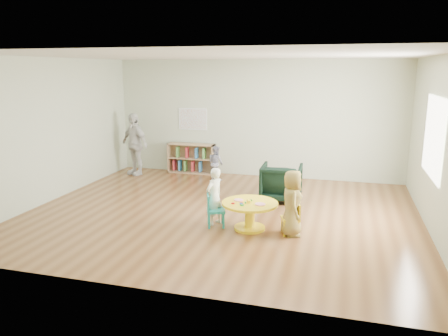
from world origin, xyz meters
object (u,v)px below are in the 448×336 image
object	(u,v)px
adult_caretaker	(135,144)
toddler	(216,163)
kid_chair_right	(293,218)
child_right	(292,203)
activity_table	(250,211)
child_left	(214,196)
bookshelf	(191,158)
kid_chair_left	(213,209)
armchair	(281,182)

from	to	relation	value
adult_caretaker	toddler	bearing A→B (deg)	24.90
kid_chair_right	child_right	bearing A→B (deg)	144.81
activity_table	toddler	world-z (taller)	toddler
kid_chair_right	child_left	xyz separation A→B (m)	(-1.33, 0.10, 0.22)
kid_chair_right	bookshelf	xyz separation A→B (m)	(-2.99, 3.57, 0.09)
activity_table	bookshelf	distance (m)	4.22
adult_caretaker	kid_chair_right	bearing A→B (deg)	-9.77
kid_chair_left	bookshelf	bearing A→B (deg)	-174.91
armchair	kid_chair_left	bearing A→B (deg)	62.40
bookshelf	toddler	bearing A→B (deg)	-34.76
kid_chair_left	activity_table	bearing A→B (deg)	73.17
child_left	toddler	xyz separation A→B (m)	(-0.84, 2.91, -0.08)
armchair	toddler	world-z (taller)	toddler
bookshelf	toddler	size ratio (longest dim) A/B	1.46
kid_chair_left	toddler	world-z (taller)	toddler
bookshelf	armchair	bearing A→B (deg)	-34.84
kid_chair_left	kid_chair_right	size ratio (longest dim) A/B	1.08
kid_chair_right	bookshelf	bearing A→B (deg)	21.19
activity_table	adult_caretaker	distance (m)	4.69
activity_table	armchair	xyz separation A→B (m)	(0.26, 1.77, 0.05)
activity_table	bookshelf	xyz separation A→B (m)	(-2.29, 3.54, 0.05)
armchair	child_right	size ratio (longest dim) A/B	0.76
armchair	toddler	size ratio (longest dim) A/B	0.98
toddler	adult_caretaker	bearing A→B (deg)	32.23
kid_chair_left	child_left	xyz separation A→B (m)	(-0.02, 0.10, 0.19)
kid_chair_left	kid_chair_right	bearing A→B (deg)	70.13
armchair	child_left	xyz separation A→B (m)	(-0.88, -1.70, 0.12)
kid_chair_left	kid_chair_right	world-z (taller)	kid_chair_left
kid_chair_right	child_left	bearing A→B (deg)	66.99
armchair	adult_caretaker	world-z (taller)	adult_caretaker
child_left	adult_caretaker	distance (m)	4.16
child_left	adult_caretaker	world-z (taller)	adult_caretaker
kid_chair_left	toddler	distance (m)	3.13
activity_table	kid_chair_right	size ratio (longest dim) A/B	1.80
child_right	adult_caretaker	xyz separation A→B (m)	(-4.27, 3.07, 0.24)
kid_chair_right	activity_table	bearing A→B (deg)	68.76
bookshelf	child_right	size ratio (longest dim) A/B	1.14
bookshelf	adult_caretaker	world-z (taller)	adult_caretaker
kid_chair_left	child_right	bearing A→B (deg)	68.15
activity_table	child_left	xyz separation A→B (m)	(-0.63, 0.07, 0.17)
child_left	adult_caretaker	xyz separation A→B (m)	(-2.95, 2.93, 0.28)
armchair	kid_chair_right	bearing A→B (deg)	102.00
bookshelf	armchair	world-z (taller)	bookshelf
bookshelf	armchair	size ratio (longest dim) A/B	1.49
kid_chair_right	adult_caretaker	xyz separation A→B (m)	(-4.28, 3.03, 0.49)
kid_chair_left	armchair	world-z (taller)	armchair
child_right	adult_caretaker	bearing A→B (deg)	39.73
activity_table	child_left	distance (m)	0.65
bookshelf	child_right	distance (m)	4.69
kid_chair_left	adult_caretaker	bearing A→B (deg)	-155.68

